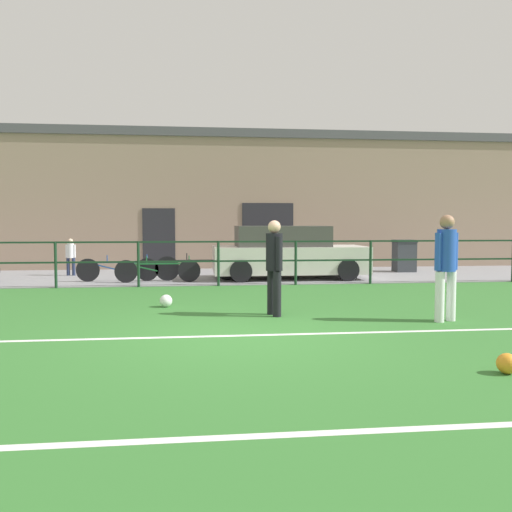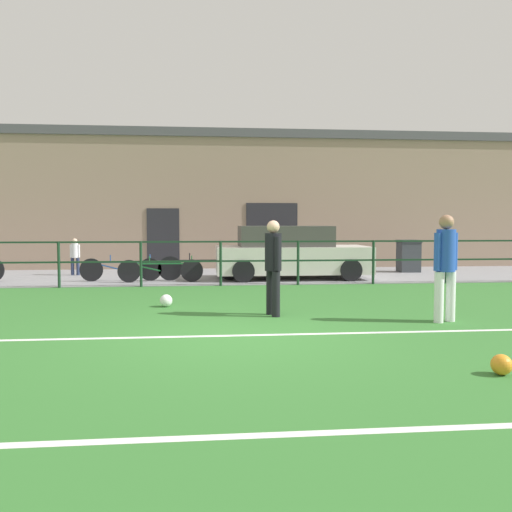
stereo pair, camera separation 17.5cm
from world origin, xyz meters
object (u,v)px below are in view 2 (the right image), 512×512
Objects in this scene: player_striker at (446,261)px; bicycle_parked_4 at (121,269)px; parked_car_red at (290,253)px; soccer_ball_spare at (502,365)px; trash_bin_0 at (409,256)px; bicycle_parked_2 at (200,268)px; soccer_ball_match at (166,301)px; player_goalkeeper at (273,262)px; bicycle_parked_1 at (160,270)px; spectator_child at (75,254)px.

bicycle_parked_4 is (-6.13, 6.57, -0.64)m from player_striker.
player_striker is 0.40× the size of parked_car_red.
bicycle_parked_4 is (-5.37, 9.55, 0.24)m from soccer_ball_spare.
trash_bin_0 is at bearing 73.02° from soccer_ball_spare.
bicycle_parked_2 is 2.15m from bicycle_parked_4.
trash_bin_0 is at bearing 11.92° from bicycle_parked_4.
soccer_ball_spare is 10.08m from bicycle_parked_2.
trash_bin_0 reaches higher than bicycle_parked_4.
soccer_ball_match is 0.06× the size of parked_car_red.
player_goalkeeper reaches higher than bicycle_parked_2.
soccer_ball_spare is at bearing 54.80° from player_striker.
player_goalkeeper is at bearing -102.14° from parked_car_red.
soccer_ball_match is 0.11× the size of bicycle_parked_1.
player_goalkeeper is 2.39m from soccer_ball_match.
parked_car_red is at bearing 93.81° from soccer_ball_spare.
bicycle_parked_2 is (1.05, 0.38, 0.03)m from bicycle_parked_1.
parked_car_red reaches higher than soccer_ball_spare.
trash_bin_0 is at bearing -173.23° from spectator_child.
bicycle_parked_4 is at bearing -177.01° from parked_car_red.
player_goalkeeper is at bearing 116.61° from soccer_ball_spare.
bicycle_parked_1 is 1.03× the size of bicycle_parked_4.
bicycle_parked_2 is at bearing -0.00° from bicycle_parked_4.
spectator_child is (-5.06, 7.52, -0.28)m from player_goalkeeper.
soccer_ball_spare is 10.96m from bicycle_parked_4.
player_striker reaches higher than trash_bin_0.
bicycle_parked_2 is at bearing -174.52° from parked_car_red.
trash_bin_0 is (2.72, 8.43, -0.44)m from player_striker.
soccer_ball_match is 4.78m from bicycle_parked_4.
spectator_child is at bearing 166.03° from parked_car_red.
bicycle_parked_2 is 1.05× the size of bicycle_parked_4.
player_striker is 7.70m from bicycle_parked_2.
player_goalkeeper reaches higher than bicycle_parked_4.
spectator_child is (-7.75, 8.39, -0.33)m from player_striker.
soccer_ball_match is 9.74m from trash_bin_0.
bicycle_parked_4 is at bearing -168.08° from trash_bin_0.
player_goalkeeper is at bearing -58.90° from bicycle_parked_4.
spectator_child is 0.48× the size of bicycle_parked_2.
soccer_ball_match is at bearing -123.77° from parked_car_red.
player_goalkeeper is at bearing -77.26° from bicycle_parked_2.
parked_car_red is (-0.65, 9.79, 0.62)m from soccer_ball_spare.
player_striker is at bearing -46.96° from bicycle_parked_4.
spectator_child is 0.51× the size of bicycle_parked_4.
bicycle_parked_2 is (3.77, -1.82, -0.28)m from spectator_child.
player_striker is 1.68× the size of trash_bin_0.
spectator_child reaches higher than bicycle_parked_1.
soccer_ball_spare is 11.94m from trash_bin_0.
bicycle_parked_4 reaches higher than soccer_ball_spare.
parked_car_red reaches higher than soccer_ball_match.
player_goalkeeper reaches higher than spectator_child.
parked_car_red is at bearing 172.55° from spectator_child.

